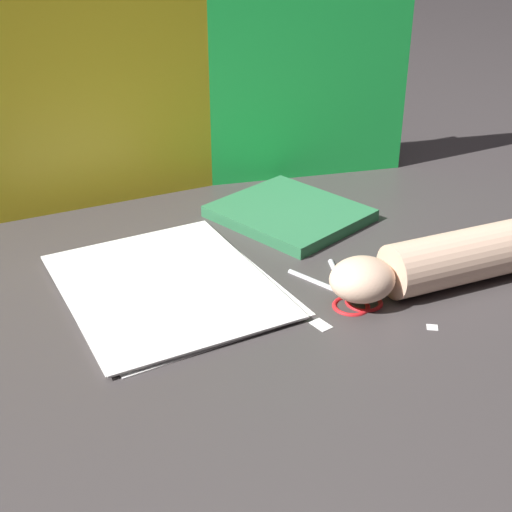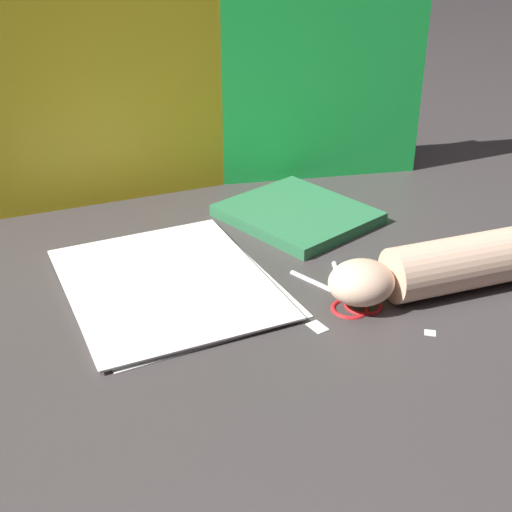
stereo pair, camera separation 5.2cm
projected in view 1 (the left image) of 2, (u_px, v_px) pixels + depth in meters
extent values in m
plane|color=#3D3838|center=(240.00, 302.00, 1.05)|extent=(6.00, 6.00, 0.00)
cube|color=yellow|center=(34.00, 72.00, 1.21)|extent=(0.88, 0.02, 0.52)
cube|color=green|center=(211.00, 41.00, 1.32)|extent=(0.79, 0.17, 0.57)
cube|color=white|center=(165.00, 286.00, 1.09)|extent=(0.30, 0.37, 0.00)
cube|color=white|center=(170.00, 284.00, 1.09)|extent=(0.32, 0.38, 0.00)
cube|color=white|center=(165.00, 285.00, 1.08)|extent=(0.31, 0.37, 0.00)
cube|color=#2D7247|center=(289.00, 213.00, 1.30)|extent=(0.29, 0.30, 0.02)
sphere|color=silver|center=(346.00, 292.00, 1.06)|extent=(0.01, 0.01, 0.01)
cylinder|color=silver|center=(317.00, 281.00, 1.09)|extent=(0.05, 0.10, 0.01)
torus|color=red|center=(364.00, 300.00, 1.04)|extent=(0.07, 0.07, 0.01)
cylinder|color=silver|center=(338.00, 275.00, 1.11)|extent=(0.04, 0.10, 0.01)
torus|color=red|center=(351.00, 304.00, 1.04)|extent=(0.07, 0.07, 0.01)
cylinder|color=beige|center=(458.00, 258.00, 1.08)|extent=(0.24, 0.09, 0.08)
ellipsoid|color=beige|center=(362.00, 279.00, 1.02)|extent=(0.10, 0.09, 0.06)
cube|color=white|center=(321.00, 325.00, 0.99)|extent=(0.03, 0.03, 0.00)
cube|color=white|center=(432.00, 327.00, 0.99)|extent=(0.02, 0.02, 0.00)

